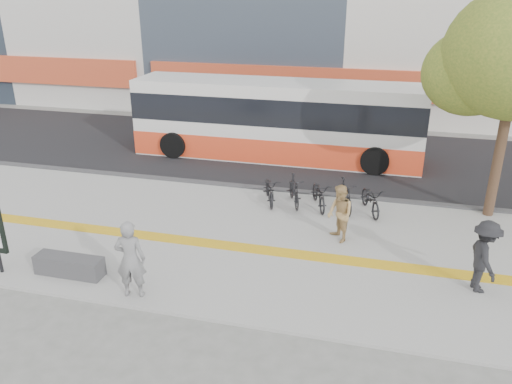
% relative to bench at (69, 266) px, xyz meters
% --- Properties ---
extents(ground, '(120.00, 120.00, 0.00)m').
position_rel_bench_xyz_m(ground, '(2.60, 1.20, -0.30)').
color(ground, '#62635E').
rests_on(ground, ground).
extents(sidewalk, '(40.00, 7.00, 0.08)m').
position_rel_bench_xyz_m(sidewalk, '(2.60, 2.70, -0.27)').
color(sidewalk, gray).
rests_on(sidewalk, ground).
extents(tactile_strip, '(40.00, 0.45, 0.01)m').
position_rel_bench_xyz_m(tactile_strip, '(2.60, 2.20, -0.22)').
color(tactile_strip, gold).
rests_on(tactile_strip, sidewalk).
extents(street, '(40.00, 8.00, 0.06)m').
position_rel_bench_xyz_m(street, '(2.60, 10.20, -0.28)').
color(street, black).
rests_on(street, ground).
extents(curb, '(40.00, 0.25, 0.14)m').
position_rel_bench_xyz_m(curb, '(2.60, 6.20, -0.23)').
color(curb, '#343436').
rests_on(curb, ground).
extents(bench, '(1.60, 0.45, 0.45)m').
position_rel_bench_xyz_m(bench, '(0.00, 0.00, 0.00)').
color(bench, '#343436').
rests_on(bench, sidewalk).
extents(bus, '(10.80, 2.56, 2.87)m').
position_rel_bench_xyz_m(bus, '(2.69, 9.70, 1.11)').
color(bus, silver).
rests_on(bus, street).
extents(bicycle_row, '(4.05, 1.67, 0.92)m').
position_rel_bench_xyz_m(bicycle_row, '(4.98, 5.20, 0.20)').
color(bicycle_row, black).
rests_on(bicycle_row, sidewalk).
extents(seated_woman, '(0.71, 0.54, 1.74)m').
position_rel_bench_xyz_m(seated_woman, '(1.80, -0.40, 0.64)').
color(seated_woman, black).
rests_on(seated_woman, sidewalk).
extents(pedestrian_tan, '(0.88, 0.92, 1.50)m').
position_rel_bench_xyz_m(pedestrian_tan, '(5.77, 3.21, 0.53)').
color(pedestrian_tan, tan).
rests_on(pedestrian_tan, sidewalk).
extents(pedestrian_dark, '(0.81, 1.15, 1.63)m').
position_rel_bench_xyz_m(pedestrian_dark, '(8.96, 1.65, 0.59)').
color(pedestrian_dark, black).
rests_on(pedestrian_dark, sidewalk).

